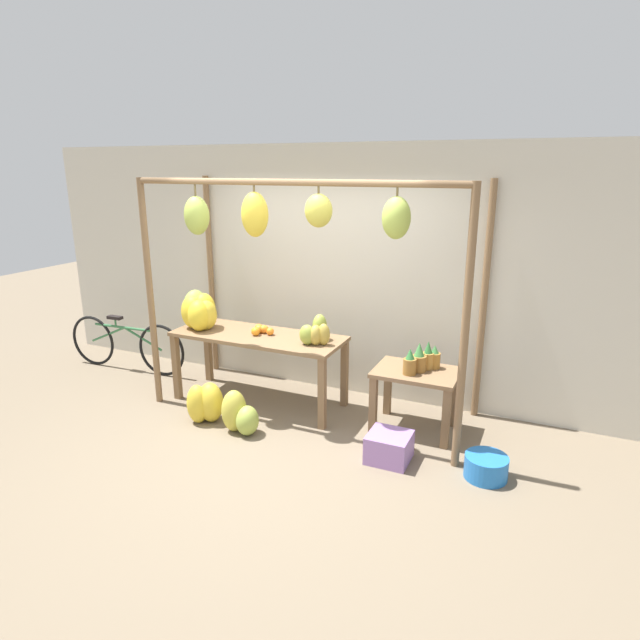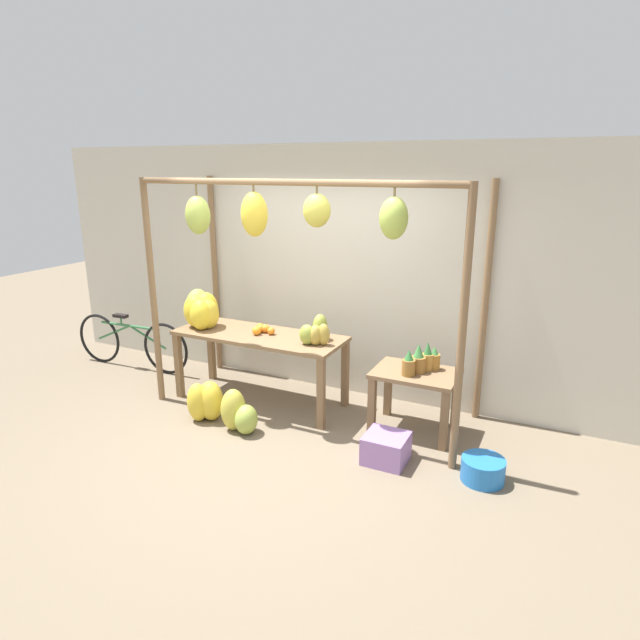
# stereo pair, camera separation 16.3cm
# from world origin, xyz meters

# --- Properties ---
(ground_plane) EXTENTS (20.00, 20.00, 0.00)m
(ground_plane) POSITION_xyz_m (0.00, 0.00, 0.00)
(ground_plane) COLOR #756651
(shop_wall_back) EXTENTS (8.00, 0.08, 2.80)m
(shop_wall_back) POSITION_xyz_m (0.00, 1.60, 1.40)
(shop_wall_back) COLOR beige
(shop_wall_back) RESTS_ON ground_plane
(stall_awning) EXTENTS (3.37, 1.25, 2.45)m
(stall_awning) POSITION_xyz_m (-0.04, 0.60, 1.85)
(stall_awning) COLOR brown
(stall_awning) RESTS_ON ground_plane
(display_table_main) EXTENTS (1.90, 0.70, 0.79)m
(display_table_main) POSITION_xyz_m (-0.60, 0.86, 0.69)
(display_table_main) COLOR brown
(display_table_main) RESTS_ON ground_plane
(display_table_side) EXTENTS (0.81, 0.58, 0.63)m
(display_table_side) POSITION_xyz_m (1.15, 0.92, 0.49)
(display_table_side) COLOR brown
(display_table_side) RESTS_ON ground_plane
(banana_pile_on_table) EXTENTS (0.49, 0.47, 0.43)m
(banana_pile_on_table) POSITION_xyz_m (-1.32, 0.79, 0.99)
(banana_pile_on_table) COLOR gold
(banana_pile_on_table) RESTS_ON display_table_main
(orange_pile) EXTENTS (0.26, 0.23, 0.09)m
(orange_pile) POSITION_xyz_m (-0.58, 0.90, 0.84)
(orange_pile) COLOR orange
(orange_pile) RESTS_ON display_table_main
(pineapple_cluster) EXTENTS (0.30, 0.38, 0.29)m
(pineapple_cluster) POSITION_xyz_m (1.18, 0.94, 0.74)
(pineapple_cluster) COLOR olive
(pineapple_cluster) RESTS_ON display_table_side
(banana_pile_ground_left) EXTENTS (0.43, 0.39, 0.42)m
(banana_pile_ground_left) POSITION_xyz_m (-0.88, 0.22, 0.20)
(banana_pile_ground_left) COLOR gold
(banana_pile_ground_left) RESTS_ON ground_plane
(banana_pile_ground_right) EXTENTS (0.47, 0.34, 0.43)m
(banana_pile_ground_right) POSITION_xyz_m (-0.42, 0.15, 0.19)
(banana_pile_ground_right) COLOR #9EB247
(banana_pile_ground_right) RESTS_ON ground_plane
(fruit_crate_white) EXTENTS (0.37, 0.36, 0.26)m
(fruit_crate_white) POSITION_xyz_m (1.09, 0.25, 0.13)
(fruit_crate_white) COLOR #9970B7
(fruit_crate_white) RESTS_ON ground_plane
(blue_bucket) EXTENTS (0.36, 0.36, 0.20)m
(blue_bucket) POSITION_xyz_m (1.93, 0.32, 0.10)
(blue_bucket) COLOR blue
(blue_bucket) RESTS_ON ground_plane
(parked_bicycle) EXTENTS (1.76, 0.13, 0.71)m
(parked_bicycle) POSITION_xyz_m (-2.67, 1.01, 0.35)
(parked_bicycle) COLOR black
(parked_bicycle) RESTS_ON ground_plane
(papaya_pile) EXTENTS (0.32, 0.37, 0.28)m
(papaya_pile) POSITION_xyz_m (0.10, 0.86, 0.91)
(papaya_pile) COLOR #93A33D
(papaya_pile) RESTS_ON display_table_main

